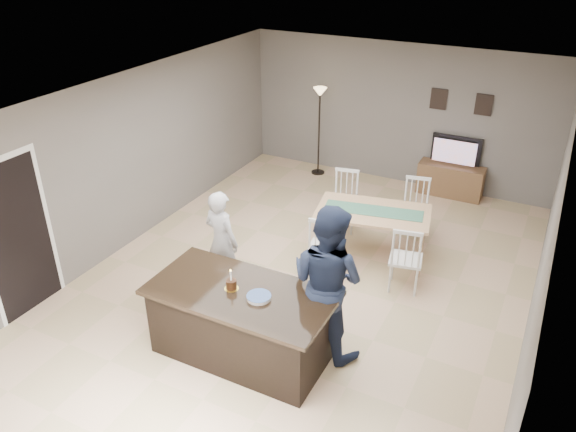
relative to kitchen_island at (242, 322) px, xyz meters
The scene contains 14 objects.
floor 1.86m from the kitchen_island, 90.00° to the left, with size 8.00×8.00×0.00m, color #D5AD88.
room_shell 2.18m from the kitchen_island, 90.00° to the left, with size 8.00×8.00×8.00m.
kitchen_island is the anchor object (origin of this frame).
tv_console 5.70m from the kitchen_island, 77.84° to the left, with size 1.20×0.40×0.60m, color brown.
television 5.78m from the kitchen_island, 77.99° to the left, with size 0.91×0.12×0.53m, color black.
tv_screen_glow 5.70m from the kitchen_island, 77.82° to the left, with size 0.78×0.78×0.00m, color #D75F17.
picture_frames 6.03m from the kitchen_island, 78.74° to the left, with size 1.10×0.02×0.38m.
doorway 3.14m from the kitchen_island, behind, with size 0.00×2.10×2.65m.
woman 1.44m from the kitchen_island, 132.26° to the left, with size 0.55×0.36×1.51m, color #B8B8BD.
man 1.12m from the kitchen_island, 33.40° to the left, with size 0.94×0.73×1.93m, color #1C253E.
birthday_cake 0.52m from the kitchen_island, behind, with size 0.17×0.17×0.26m.
plate_stack 0.53m from the kitchen_island, ahead, with size 0.28×0.28×0.04m.
dining_table 2.87m from the kitchen_island, 77.61° to the left, with size 1.93×2.16×1.02m.
floor_lamp 5.66m from the kitchen_island, 105.07° to the left, with size 0.27×0.27×1.79m.
Camera 1 is at (2.87, -6.23, 4.65)m, focal length 35.00 mm.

